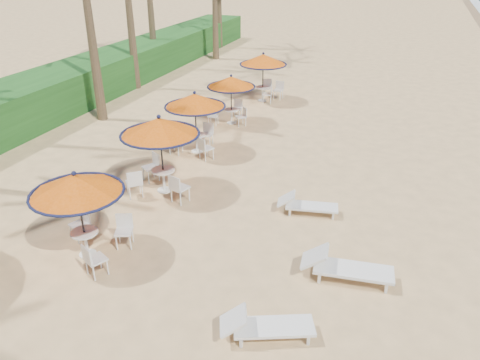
{
  "coord_description": "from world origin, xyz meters",
  "views": [
    {
      "loc": [
        1.89,
        -7.66,
        6.99
      ],
      "look_at": [
        -2.04,
        3.22,
        1.2
      ],
      "focal_mm": 35.0,
      "sensor_mm": 36.0,
      "label": 1
    }
  ],
  "objects_px": {
    "station_1": "(159,136)",
    "lounger_mid": "(344,267)",
    "station_3": "(231,88)",
    "lounger_near": "(264,325)",
    "station_2": "(195,108)",
    "station_4": "(265,65)",
    "lounger_far": "(306,205)",
    "station_0": "(80,195)"
  },
  "relations": [
    {
      "from": "station_3",
      "to": "station_4",
      "type": "height_order",
      "value": "station_4"
    },
    {
      "from": "station_4",
      "to": "lounger_near",
      "type": "distance_m",
      "value": 16.13
    },
    {
      "from": "station_1",
      "to": "lounger_far",
      "type": "height_order",
      "value": "station_1"
    },
    {
      "from": "station_3",
      "to": "lounger_far",
      "type": "height_order",
      "value": "station_3"
    },
    {
      "from": "station_3",
      "to": "station_1",
      "type": "bearing_deg",
      "value": -88.07
    },
    {
      "from": "station_2",
      "to": "lounger_far",
      "type": "height_order",
      "value": "station_2"
    },
    {
      "from": "station_3",
      "to": "lounger_near",
      "type": "distance_m",
      "value": 12.75
    },
    {
      "from": "station_4",
      "to": "lounger_mid",
      "type": "relative_size",
      "value": 1.11
    },
    {
      "from": "station_2",
      "to": "station_4",
      "type": "distance_m",
      "value": 7.19
    },
    {
      "from": "station_4",
      "to": "station_3",
      "type": "bearing_deg",
      "value": -95.28
    },
    {
      "from": "station_3",
      "to": "lounger_far",
      "type": "relative_size",
      "value": 1.19
    },
    {
      "from": "lounger_mid",
      "to": "station_0",
      "type": "bearing_deg",
      "value": -175.46
    },
    {
      "from": "lounger_near",
      "to": "lounger_mid",
      "type": "xyz_separation_m",
      "value": [
        1.2,
        2.37,
        0.04
      ]
    },
    {
      "from": "station_0",
      "to": "lounger_mid",
      "type": "height_order",
      "value": "station_0"
    },
    {
      "from": "station_3",
      "to": "lounger_near",
      "type": "height_order",
      "value": "station_3"
    },
    {
      "from": "station_4",
      "to": "lounger_near",
      "type": "relative_size",
      "value": 1.24
    },
    {
      "from": "station_2",
      "to": "station_4",
      "type": "bearing_deg",
      "value": 86.59
    },
    {
      "from": "station_2",
      "to": "station_4",
      "type": "relative_size",
      "value": 0.97
    },
    {
      "from": "station_0",
      "to": "station_1",
      "type": "distance_m",
      "value": 3.69
    },
    {
      "from": "station_2",
      "to": "lounger_mid",
      "type": "height_order",
      "value": "station_2"
    },
    {
      "from": "station_1",
      "to": "lounger_near",
      "type": "xyz_separation_m",
      "value": [
        4.88,
        -4.89,
        -1.54
      ]
    },
    {
      "from": "station_1",
      "to": "station_2",
      "type": "height_order",
      "value": "station_1"
    },
    {
      "from": "station_2",
      "to": "lounger_mid",
      "type": "xyz_separation_m",
      "value": [
        6.39,
        -5.79,
        -1.37
      ]
    },
    {
      "from": "station_1",
      "to": "station_2",
      "type": "bearing_deg",
      "value": 95.42
    },
    {
      "from": "station_4",
      "to": "station_1",
      "type": "bearing_deg",
      "value": -90.64
    },
    {
      "from": "station_3",
      "to": "lounger_mid",
      "type": "relative_size",
      "value": 1.0
    },
    {
      "from": "lounger_near",
      "to": "lounger_mid",
      "type": "bearing_deg",
      "value": 40.44
    },
    {
      "from": "station_1",
      "to": "station_4",
      "type": "distance_m",
      "value": 10.45
    },
    {
      "from": "station_2",
      "to": "lounger_far",
      "type": "bearing_deg",
      "value": -32.53
    },
    {
      "from": "station_1",
      "to": "lounger_mid",
      "type": "relative_size",
      "value": 1.17
    },
    {
      "from": "station_1",
      "to": "station_4",
      "type": "bearing_deg",
      "value": 89.36
    },
    {
      "from": "station_4",
      "to": "lounger_far",
      "type": "xyz_separation_m",
      "value": [
        4.46,
        -10.3,
        -1.48
      ]
    },
    {
      "from": "lounger_far",
      "to": "station_1",
      "type": "bearing_deg",
      "value": 171.6
    },
    {
      "from": "station_0",
      "to": "lounger_far",
      "type": "distance_m",
      "value": 6.22
    },
    {
      "from": "station_3",
      "to": "lounger_near",
      "type": "xyz_separation_m",
      "value": [
        5.11,
        -11.62,
        -1.27
      ]
    },
    {
      "from": "station_2",
      "to": "lounger_mid",
      "type": "bearing_deg",
      "value": -42.17
    },
    {
      "from": "station_2",
      "to": "lounger_mid",
      "type": "relative_size",
      "value": 1.08
    },
    {
      "from": "station_0",
      "to": "lounger_far",
      "type": "relative_size",
      "value": 1.29
    },
    {
      "from": "lounger_near",
      "to": "station_0",
      "type": "bearing_deg",
      "value": 143.71
    },
    {
      "from": "station_4",
      "to": "lounger_mid",
      "type": "height_order",
      "value": "station_4"
    },
    {
      "from": "station_2",
      "to": "lounger_far",
      "type": "xyz_separation_m",
      "value": [
        4.89,
        -3.12,
        -1.43
      ]
    },
    {
      "from": "station_3",
      "to": "station_4",
      "type": "distance_m",
      "value": 3.74
    }
  ]
}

